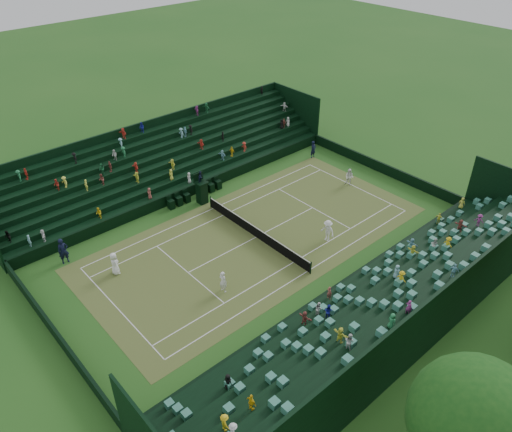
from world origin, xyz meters
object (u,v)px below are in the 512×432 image
object	(u,v)px
umpire_chair	(202,189)
player_near_east	(223,282)
tennis_net	(256,232)
player_far_west	(349,177)
player_far_east	(328,231)
player_near_west	(115,264)

from	to	relation	value
umpire_chair	player_near_east	world-z (taller)	umpire_chair
tennis_net	player_far_west	world-z (taller)	player_far_west
tennis_net	player_far_east	world-z (taller)	player_far_east
umpire_chair	player_near_west	bearing A→B (deg)	-70.47
player_near_east	player_far_west	xyz separation A→B (m)	(-3.64, 17.40, -0.03)
player_near_east	player_far_east	size ratio (longest dim) A/B	0.93
umpire_chair	player_far_west	size ratio (longest dim) A/B	1.88
player_near_west	player_near_east	bearing A→B (deg)	-138.69
tennis_net	umpire_chair	world-z (taller)	umpire_chair
umpire_chair	player_near_east	xyz separation A→B (m)	(10.03, -5.62, -0.46)
tennis_net	player_near_west	distance (m)	10.75
umpire_chair	player_near_west	distance (m)	10.77
tennis_net	player_near_west	size ratio (longest dim) A/B	6.63
umpire_chair	player_near_east	distance (m)	11.51
umpire_chair	player_near_west	world-z (taller)	umpire_chair
tennis_net	player_far_west	bearing A→B (deg)	92.49
player_far_west	player_far_east	world-z (taller)	player_far_east
umpire_chair	player_far_east	bearing A→B (deg)	20.10
tennis_net	umpire_chair	bearing A→B (deg)	-179.34
player_near_west	player_far_west	bearing A→B (deg)	-91.06
player_near_east	player_far_east	bearing A→B (deg)	-105.73
player_near_west	player_near_east	distance (m)	7.87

